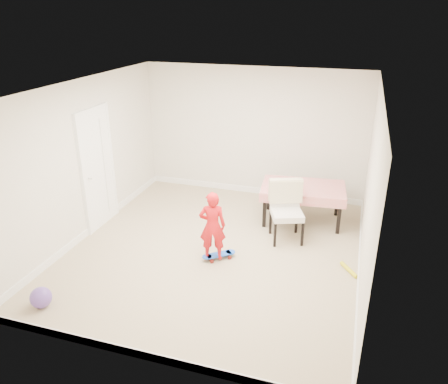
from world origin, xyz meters
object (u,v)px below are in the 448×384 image
(dining_chair, at_px, (287,212))
(balloon, at_px, (41,298))
(child, at_px, (212,228))
(dining_table, at_px, (302,204))
(skateboard, at_px, (219,256))

(dining_chair, relative_size, balloon, 3.62)
(dining_chair, xyz_separation_m, child, (-0.96, -0.98, 0.05))
(dining_table, height_order, balloon, dining_table)
(skateboard, bearing_deg, dining_table, 20.11)
(skateboard, height_order, child, child)
(dining_chair, xyz_separation_m, skateboard, (-0.89, -0.92, -0.47))
(dining_table, height_order, dining_chair, dining_chair)
(skateboard, distance_m, child, 0.52)
(skateboard, distance_m, balloon, 2.59)
(dining_chair, height_order, child, child)
(dining_chair, height_order, balloon, dining_chair)
(dining_chair, distance_m, skateboard, 1.36)
(child, bearing_deg, dining_table, -138.50)
(dining_table, xyz_separation_m, balloon, (-2.88, -3.53, -0.20))
(skateboard, relative_size, child, 0.49)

